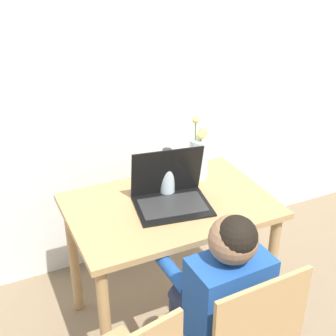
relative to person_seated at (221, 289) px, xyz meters
name	(u,v)px	position (x,y,z in m)	size (l,w,h in m)	color
wall_back	(143,53)	(0.17, 1.17, 0.62)	(6.40, 0.05, 2.50)	white
dining_table	(170,223)	(0.03, 0.52, -0.03)	(0.95, 0.63, 0.71)	tan
person_seated	(221,289)	(0.00, 0.00, 0.00)	(0.32, 0.43, 0.99)	#1E4C9E
laptop	(170,192)	(0.03, 0.53, 0.14)	(0.37, 0.31, 0.26)	black
flower_vase	(199,156)	(0.27, 0.69, 0.20)	(0.10, 0.10, 0.33)	silver
water_bottle	(167,173)	(0.06, 0.61, 0.19)	(0.07, 0.07, 0.23)	silver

